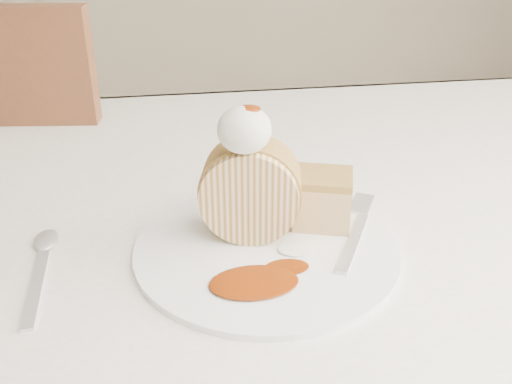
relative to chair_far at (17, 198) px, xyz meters
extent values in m
cube|color=white|center=(0.45, -0.45, 0.19)|extent=(1.40, 0.90, 0.04)
cube|color=white|center=(0.45, -0.01, 0.07)|extent=(1.40, 0.01, 0.28)
cylinder|color=brown|center=(1.07, -0.08, -0.19)|extent=(0.06, 0.06, 0.71)
cube|color=brown|center=(0.01, 0.09, -0.08)|extent=(0.50, 0.50, 0.04)
cylinder|color=brown|center=(0.23, 0.25, -0.32)|extent=(0.04, 0.04, 0.44)
cylinder|color=brown|center=(-0.15, 0.30, -0.32)|extent=(0.04, 0.04, 0.44)
cylinder|color=brown|center=(0.18, -0.13, -0.32)|extent=(0.04, 0.04, 0.44)
cylinder|color=white|center=(0.42, -0.59, 0.21)|extent=(0.37, 0.37, 0.01)
cylinder|color=beige|center=(0.41, -0.56, 0.27)|extent=(0.12, 0.08, 0.11)
cube|color=#B28A43|center=(0.50, -0.55, 0.24)|extent=(0.08, 0.08, 0.05)
ellipsoid|color=white|center=(0.40, -0.58, 0.35)|extent=(0.06, 0.06, 0.05)
ellipsoid|color=#6D2404|center=(0.41, -0.58, 0.38)|extent=(0.03, 0.02, 0.01)
cube|color=silver|center=(0.52, -0.60, 0.22)|extent=(0.10, 0.16, 0.00)
cube|color=silver|center=(0.18, -0.62, 0.21)|extent=(0.03, 0.16, 0.00)
camera|label=1|loc=(0.33, -1.12, 0.56)|focal=40.00mm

